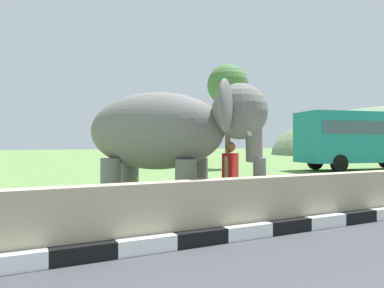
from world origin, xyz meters
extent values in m
cube|color=white|center=(-0.80, 4.09, 0.12)|extent=(0.90, 0.20, 0.24)
cube|color=black|center=(0.10, 4.09, 0.12)|extent=(0.90, 0.20, 0.24)
cube|color=white|center=(1.00, 4.09, 0.12)|extent=(0.90, 0.20, 0.24)
cube|color=black|center=(1.90, 4.09, 0.12)|extent=(0.90, 0.20, 0.24)
cube|color=white|center=(2.80, 4.09, 0.12)|extent=(0.90, 0.20, 0.24)
cube|color=black|center=(3.70, 4.09, 0.12)|extent=(0.90, 0.20, 0.24)
cube|color=white|center=(4.60, 4.09, 0.12)|extent=(0.90, 0.20, 0.24)
cube|color=black|center=(5.50, 4.09, 0.12)|extent=(0.90, 0.20, 0.24)
cube|color=tan|center=(2.00, 4.39, 0.50)|extent=(28.00, 0.36, 1.00)
cylinder|color=slate|center=(3.04, 6.33, 0.65)|extent=(0.44, 0.44, 1.29)
cylinder|color=slate|center=(2.42, 5.68, 0.65)|extent=(0.44, 0.44, 1.29)
cylinder|color=slate|center=(1.81, 7.51, 0.65)|extent=(0.44, 0.44, 1.29)
cylinder|color=slate|center=(1.19, 6.86, 0.65)|extent=(0.44, 0.44, 1.29)
ellipsoid|color=slate|center=(2.11, 6.59, 1.89)|extent=(3.34, 3.30, 1.70)
sphere|color=slate|center=(3.46, 5.30, 2.27)|extent=(1.16, 1.16, 1.16)
ellipsoid|color=#D84C8C|center=(3.67, 5.10, 2.42)|extent=(0.70, 0.71, 0.44)
ellipsoid|color=slate|center=(3.90, 5.96, 2.32)|extent=(0.80, 0.82, 1.00)
ellipsoid|color=slate|center=(2.82, 4.84, 2.32)|extent=(0.80, 0.82, 1.00)
cylinder|color=slate|center=(3.67, 5.10, 1.72)|extent=(0.58, 0.58, 0.99)
cylinder|color=slate|center=(3.76, 5.02, 0.92)|extent=(0.40, 0.40, 0.81)
cone|color=beige|center=(3.82, 5.34, 1.82)|extent=(0.49, 0.50, 0.22)
cone|color=beige|center=(3.44, 4.93, 1.82)|extent=(0.49, 0.50, 0.22)
cylinder|color=navy|center=(3.61, 5.81, 0.41)|extent=(0.15, 0.15, 0.82)
cylinder|color=navy|center=(3.45, 5.69, 0.41)|extent=(0.15, 0.15, 0.82)
cube|color=red|center=(3.53, 5.75, 1.11)|extent=(0.46, 0.43, 0.58)
cylinder|color=#9E7251|center=(3.74, 5.91, 1.08)|extent=(0.15, 0.14, 0.52)
cylinder|color=#9E7251|center=(3.32, 5.59, 1.08)|extent=(0.14, 0.14, 0.52)
sphere|color=#9E7251|center=(3.53, 5.75, 1.54)|extent=(0.23, 0.23, 0.23)
cube|color=teal|center=(18.85, 14.27, 2.00)|extent=(8.72, 4.13, 3.00)
cube|color=#3F5160|center=(18.85, 14.27, 2.54)|extent=(8.07, 4.04, 0.76)
cylinder|color=black|center=(16.45, 15.93, 0.50)|extent=(1.04, 0.49, 1.00)
cylinder|color=black|center=(15.99, 13.68, 0.50)|extent=(1.04, 0.49, 1.00)
cylinder|color=brown|center=(12.20, 19.39, 2.36)|extent=(0.36, 0.36, 4.72)
sphere|color=#48703A|center=(12.20, 19.39, 5.47)|extent=(2.71, 2.71, 2.71)
camera|label=1|loc=(-0.84, -0.97, 1.60)|focal=34.33mm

